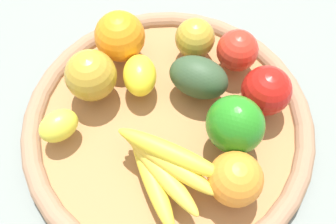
{
  "coord_description": "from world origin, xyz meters",
  "views": [
    {
      "loc": [
        -0.24,
        0.14,
        0.56
      ],
      "look_at": [
        0.0,
        0.0,
        0.06
      ],
      "focal_mm": 41.09,
      "sensor_mm": 36.0,
      "label": 1
    }
  ],
  "objects_px": {
    "banana_bunch": "(162,166)",
    "orange_1": "(117,38)",
    "apple_2": "(266,91)",
    "apple_3": "(237,50)",
    "apple_0": "(195,38)",
    "avocado": "(199,77)",
    "apple_1": "(91,75)",
    "lemon_1": "(140,75)",
    "orange_0": "(235,179)",
    "bell_pepper": "(235,125)",
    "lemon_0": "(59,126)"
  },
  "relations": [
    {
      "from": "banana_bunch",
      "to": "orange_1",
      "type": "relative_size",
      "value": 1.97
    },
    {
      "from": "apple_2",
      "to": "apple_3",
      "type": "bearing_deg",
      "value": -6.81
    },
    {
      "from": "banana_bunch",
      "to": "apple_0",
      "type": "relative_size",
      "value": 2.46
    },
    {
      "from": "avocado",
      "to": "apple_1",
      "type": "relative_size",
      "value": 1.18
    },
    {
      "from": "orange_1",
      "to": "apple_3",
      "type": "height_order",
      "value": "orange_1"
    },
    {
      "from": "orange_1",
      "to": "lemon_1",
      "type": "relative_size",
      "value": 1.16
    },
    {
      "from": "orange_1",
      "to": "apple_2",
      "type": "xyz_separation_m",
      "value": [
        -0.2,
        -0.14,
        -0.0
      ]
    },
    {
      "from": "orange_1",
      "to": "orange_0",
      "type": "height_order",
      "value": "orange_1"
    },
    {
      "from": "apple_2",
      "to": "apple_1",
      "type": "bearing_deg",
      "value": 53.07
    },
    {
      "from": "bell_pepper",
      "to": "lemon_1",
      "type": "xyz_separation_m",
      "value": [
        0.15,
        0.07,
        -0.02
      ]
    },
    {
      "from": "lemon_0",
      "to": "lemon_1",
      "type": "bearing_deg",
      "value": -84.55
    },
    {
      "from": "avocado",
      "to": "lemon_0",
      "type": "height_order",
      "value": "avocado"
    },
    {
      "from": "avocado",
      "to": "bell_pepper",
      "type": "relative_size",
      "value": 0.98
    },
    {
      "from": "banana_bunch",
      "to": "apple_0",
      "type": "distance_m",
      "value": 0.23
    },
    {
      "from": "avocado",
      "to": "apple_0",
      "type": "relative_size",
      "value": 1.43
    },
    {
      "from": "bell_pepper",
      "to": "orange_0",
      "type": "bearing_deg",
      "value": 121.65
    },
    {
      "from": "orange_0",
      "to": "bell_pepper",
      "type": "height_order",
      "value": "bell_pepper"
    },
    {
      "from": "orange_0",
      "to": "apple_1",
      "type": "relative_size",
      "value": 0.94
    },
    {
      "from": "apple_0",
      "to": "apple_3",
      "type": "bearing_deg",
      "value": -142.24
    },
    {
      "from": "lemon_0",
      "to": "apple_1",
      "type": "height_order",
      "value": "apple_1"
    },
    {
      "from": "apple_2",
      "to": "orange_0",
      "type": "distance_m",
      "value": 0.15
    },
    {
      "from": "orange_0",
      "to": "orange_1",
      "type": "bearing_deg",
      "value": 4.63
    },
    {
      "from": "orange_1",
      "to": "apple_1",
      "type": "bearing_deg",
      "value": 122.65
    },
    {
      "from": "avocado",
      "to": "apple_3",
      "type": "xyz_separation_m",
      "value": [
        0.01,
        -0.08,
        0.0
      ]
    },
    {
      "from": "avocado",
      "to": "apple_0",
      "type": "height_order",
      "value": "apple_0"
    },
    {
      "from": "banana_bunch",
      "to": "lemon_0",
      "type": "distance_m",
      "value": 0.17
    },
    {
      "from": "orange_1",
      "to": "lemon_0",
      "type": "relative_size",
      "value": 1.36
    },
    {
      "from": "apple_3",
      "to": "apple_1",
      "type": "bearing_deg",
      "value": 71.64
    },
    {
      "from": "apple_3",
      "to": "lemon_1",
      "type": "distance_m",
      "value": 0.16
    },
    {
      "from": "orange_1",
      "to": "lemon_0",
      "type": "height_order",
      "value": "orange_1"
    },
    {
      "from": "apple_1",
      "to": "lemon_1",
      "type": "height_order",
      "value": "apple_1"
    },
    {
      "from": "avocado",
      "to": "orange_0",
      "type": "distance_m",
      "value": 0.17
    },
    {
      "from": "apple_1",
      "to": "lemon_1",
      "type": "xyz_separation_m",
      "value": [
        -0.03,
        -0.07,
        -0.01
      ]
    },
    {
      "from": "orange_1",
      "to": "lemon_1",
      "type": "height_order",
      "value": "orange_1"
    },
    {
      "from": "apple_2",
      "to": "apple_0",
      "type": "bearing_deg",
      "value": 13.31
    },
    {
      "from": "bell_pepper",
      "to": "apple_3",
      "type": "height_order",
      "value": "bell_pepper"
    },
    {
      "from": "lemon_1",
      "to": "avocado",
      "type": "bearing_deg",
      "value": -126.11
    },
    {
      "from": "bell_pepper",
      "to": "apple_2",
      "type": "bearing_deg",
      "value": -95.6
    },
    {
      "from": "lemon_0",
      "to": "apple_3",
      "type": "relative_size",
      "value": 0.9
    },
    {
      "from": "banana_bunch",
      "to": "bell_pepper",
      "type": "xyz_separation_m",
      "value": [
        -0.01,
        -0.11,
        0.02
      ]
    },
    {
      "from": "apple_0",
      "to": "bell_pepper",
      "type": "relative_size",
      "value": 0.68
    },
    {
      "from": "banana_bunch",
      "to": "apple_3",
      "type": "relative_size",
      "value": 2.4
    },
    {
      "from": "lemon_0",
      "to": "apple_3",
      "type": "bearing_deg",
      "value": -95.73
    },
    {
      "from": "banana_bunch",
      "to": "apple_2",
      "type": "height_order",
      "value": "apple_2"
    },
    {
      "from": "apple_2",
      "to": "bell_pepper",
      "type": "distance_m",
      "value": 0.08
    },
    {
      "from": "apple_2",
      "to": "orange_0",
      "type": "bearing_deg",
      "value": 125.9
    },
    {
      "from": "banana_bunch",
      "to": "bell_pepper",
      "type": "height_order",
      "value": "bell_pepper"
    },
    {
      "from": "banana_bunch",
      "to": "avocado",
      "type": "bearing_deg",
      "value": -51.97
    },
    {
      "from": "orange_1",
      "to": "apple_2",
      "type": "relative_size",
      "value": 1.09
    },
    {
      "from": "apple_3",
      "to": "bell_pepper",
      "type": "bearing_deg",
      "value": 141.47
    }
  ]
}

